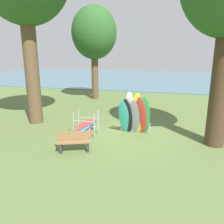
# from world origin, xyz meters

# --- Properties ---
(ground_plane) EXTENTS (80.00, 80.00, 0.00)m
(ground_plane) POSITION_xyz_m (0.00, 0.00, 0.00)
(ground_plane) COLOR #566B38
(lake_water) EXTENTS (80.00, 36.00, 0.10)m
(lake_water) POSITION_xyz_m (0.00, 31.88, 0.05)
(lake_water) COLOR #477084
(lake_water) RESTS_ON ground
(tree_mid_behind) EXTENTS (3.99, 3.99, 8.22)m
(tree_mid_behind) POSITION_xyz_m (-4.96, 8.98, 5.84)
(tree_mid_behind) COLOR brown
(tree_mid_behind) RESTS_ON ground
(leaning_board_pile) EXTENTS (1.65, 0.91, 2.27)m
(leaning_board_pile) POSITION_xyz_m (0.28, 0.30, 1.02)
(leaning_board_pile) COLOR #38B2AD
(leaning_board_pile) RESTS_ON ground
(board_storage_rack) EXTENTS (1.15, 2.13, 1.25)m
(board_storage_rack) POSITION_xyz_m (-2.05, -0.34, 0.50)
(board_storage_rack) COLOR #9EA0A5
(board_storage_rack) RESTS_ON ground
(park_bench) EXTENTS (1.45, 0.91, 0.85)m
(park_bench) POSITION_xyz_m (-1.79, -2.35, 0.45)
(park_bench) COLOR #2D2D33
(park_bench) RESTS_ON ground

